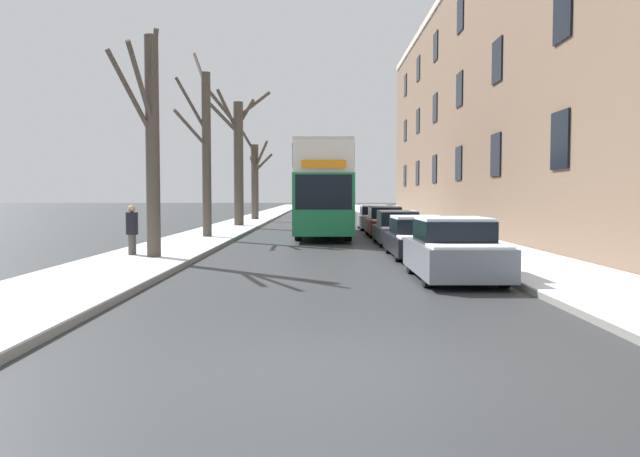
# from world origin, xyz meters

# --- Properties ---
(ground_plane) EXTENTS (320.00, 320.00, 0.00)m
(ground_plane) POSITION_xyz_m (0.00, 0.00, 0.00)
(ground_plane) COLOR #303335
(sidewalk_left) EXTENTS (3.17, 130.00, 0.16)m
(sidewalk_left) POSITION_xyz_m (-5.61, 53.00, 0.08)
(sidewalk_left) COLOR gray
(sidewalk_left) RESTS_ON ground
(sidewalk_right) EXTENTS (3.17, 130.00, 0.16)m
(sidewalk_right) POSITION_xyz_m (5.61, 53.00, 0.08)
(sidewalk_right) COLOR gray
(sidewalk_right) RESTS_ON ground
(terrace_facade_right) EXTENTS (9.10, 47.99, 14.67)m
(terrace_facade_right) POSITION_xyz_m (11.69, 29.79, 7.34)
(terrace_facade_right) COLOR #7A604C
(terrace_facade_right) RESTS_ON ground
(bare_tree_left_0) EXTENTS (1.53, 1.80, 6.81)m
(bare_tree_left_0) POSITION_xyz_m (-5.29, 11.55, 3.60)
(bare_tree_left_0) COLOR #4C4238
(bare_tree_left_0) RESTS_ON ground
(bare_tree_left_1) EXTENTS (1.56, 4.21, 8.89)m
(bare_tree_left_1) POSITION_xyz_m (-5.41, 20.96, 4.07)
(bare_tree_left_1) COLOR #4C4238
(bare_tree_left_1) RESTS_ON ground
(bare_tree_left_2) EXTENTS (3.83, 2.73, 8.70)m
(bare_tree_left_2) POSITION_xyz_m (-5.33, 31.44, 4.47)
(bare_tree_left_2) COLOR #4C4238
(bare_tree_left_2) RESTS_ON ground
(bare_tree_left_3) EXTENTS (2.43, 1.72, 7.11)m
(bare_tree_left_3) POSITION_xyz_m (-5.30, 41.37, 3.35)
(bare_tree_left_3) COLOR #4C4238
(bare_tree_left_3) RESTS_ON ground
(double_decker_bus) EXTENTS (2.59, 11.75, 4.39)m
(double_decker_bus) POSITION_xyz_m (-0.11, 23.88, 2.49)
(double_decker_bus) COLOR #1E7A47
(double_decker_bus) RESTS_ON ground
(parked_car_0) EXTENTS (1.88, 4.05, 1.49)m
(parked_car_0) POSITION_xyz_m (2.93, 7.60, 0.69)
(parked_car_0) COLOR slate
(parked_car_0) RESTS_ON ground
(parked_car_1) EXTENTS (1.83, 4.47, 1.34)m
(parked_car_1) POSITION_xyz_m (2.93, 13.05, 0.62)
(parked_car_1) COLOR black
(parked_car_1) RESTS_ON ground
(parked_car_2) EXTENTS (1.75, 4.04, 1.39)m
(parked_car_2) POSITION_xyz_m (2.93, 18.38, 0.64)
(parked_car_2) COLOR #474C56
(parked_car_2) RESTS_ON ground
(parked_car_3) EXTENTS (1.70, 4.20, 1.50)m
(parked_car_3) POSITION_xyz_m (2.93, 23.46, 0.68)
(parked_car_3) COLOR maroon
(parked_car_3) RESTS_ON ground
(parked_car_4) EXTENTS (1.78, 4.46, 1.44)m
(parked_car_4) POSITION_xyz_m (2.93, 29.52, 0.67)
(parked_car_4) COLOR slate
(parked_car_4) RESTS_ON ground
(pedestrian_left_sidewalk) EXTENTS (0.37, 0.37, 1.70)m
(pedestrian_left_sidewalk) POSITION_xyz_m (-6.12, 12.25, 0.94)
(pedestrian_left_sidewalk) COLOR #4C4742
(pedestrian_left_sidewalk) RESTS_ON ground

